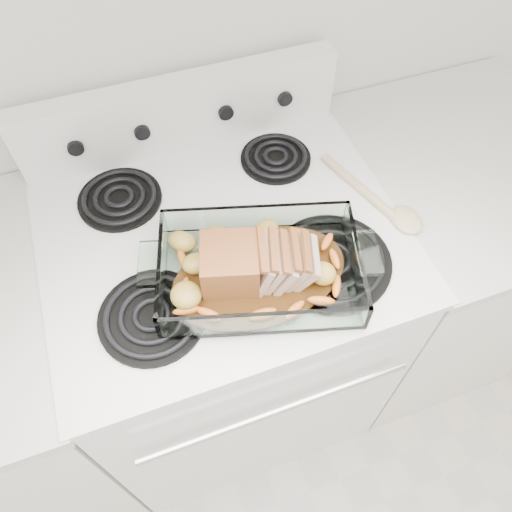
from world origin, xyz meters
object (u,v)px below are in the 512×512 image
object	(u,v)px
electric_range	(230,324)
pork_roast	(249,266)
baking_dish	(259,272)
counter_right	(427,263)

from	to	relation	value
electric_range	pork_roast	distance (m)	0.53
electric_range	baking_dish	bearing A→B (deg)	-77.01
pork_roast	counter_right	bearing A→B (deg)	12.51
counter_right	pork_roast	xyz separation A→B (m)	(-0.65, -0.15, 0.53)
electric_range	pork_roast	world-z (taller)	electric_range
counter_right	baking_dish	bearing A→B (deg)	-166.77
electric_range	counter_right	world-z (taller)	electric_range
counter_right	pork_roast	world-z (taller)	pork_roast
counter_right	pork_roast	size ratio (longest dim) A/B	4.08
counter_right	baking_dish	size ratio (longest dim) A/B	2.39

